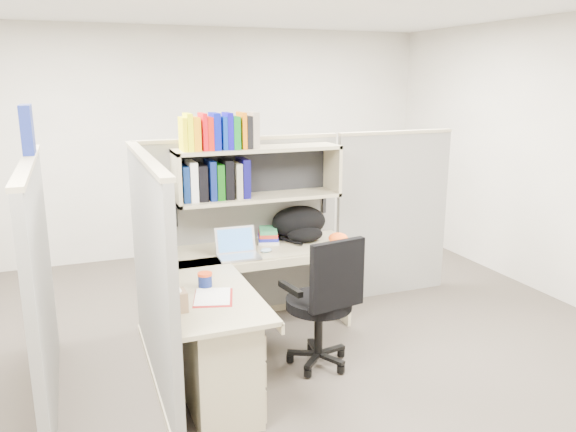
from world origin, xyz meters
name	(u,v)px	position (x,y,z in m)	size (l,w,h in m)	color
ground	(276,359)	(0.00, 0.00, 0.00)	(6.00, 6.00, 0.00)	#36302A
room_shell	(275,150)	(0.00, 0.00, 1.62)	(6.00, 6.00, 6.00)	#B0AA9F
cubicle	(212,236)	(-0.37, 0.45, 0.91)	(3.79, 1.84, 1.95)	slate
desk	(234,330)	(-0.41, -0.29, 0.44)	(1.74, 1.75, 0.73)	#9C8F6E
laptop	(239,244)	(-0.17, 0.38, 0.85)	(0.33, 0.33, 0.23)	silver
backpack	(302,224)	(0.49, 0.67, 0.88)	(0.49, 0.38, 0.29)	black
orange_cap	(338,238)	(0.74, 0.45, 0.78)	(0.17, 0.19, 0.09)	#FC5715
snack_canister	(205,279)	(-0.57, -0.15, 0.78)	(0.10, 0.10, 0.10)	navy
tissue_box	(176,295)	(-0.83, -0.49, 0.83)	(0.13, 0.13, 0.20)	#957454
mouse	(266,250)	(0.07, 0.44, 0.75)	(0.10, 0.07, 0.04)	#92B6D0
paper_cup	(249,238)	(0.01, 0.70, 0.78)	(0.07, 0.07, 0.11)	silver
book_stack	(268,235)	(0.19, 0.72, 0.79)	(0.18, 0.24, 0.12)	gray
loose_paper	(213,296)	(-0.57, -0.34, 0.73)	(0.23, 0.30, 0.00)	white
task_chair	(322,322)	(0.27, -0.24, 0.37)	(0.57, 0.53, 1.04)	black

